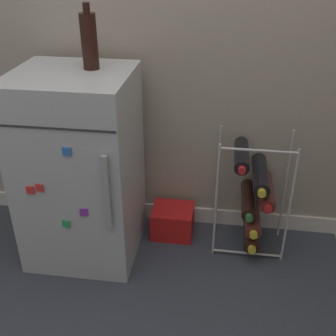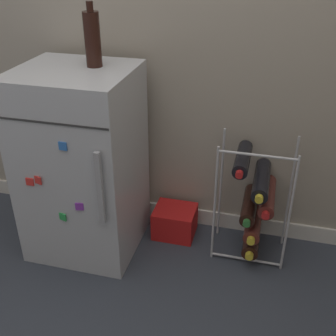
{
  "view_description": "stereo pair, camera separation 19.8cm",
  "coord_description": "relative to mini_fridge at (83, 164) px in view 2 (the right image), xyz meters",
  "views": [
    {
      "loc": [
        0.14,
        -1.23,
        1.43
      ],
      "look_at": [
        -0.1,
        0.48,
        0.46
      ],
      "focal_mm": 45.0,
      "sensor_mm": 36.0,
      "label": 1
    },
    {
      "loc": [
        0.34,
        -1.19,
        1.43
      ],
      "look_at": [
        -0.1,
        0.48,
        0.46
      ],
      "focal_mm": 45.0,
      "sensor_mm": 36.0,
      "label": 2
    }
  ],
  "objects": [
    {
      "name": "wine_rack",
      "position": [
        0.82,
        0.13,
        -0.17
      ],
      "size": [
        0.35,
        0.33,
        0.62
      ],
      "color": "#B2B2B7",
      "rests_on": "ground_plane"
    },
    {
      "name": "ground_plane",
      "position": [
        0.51,
        -0.42,
        -0.46
      ],
      "size": [
        14.0,
        14.0,
        0.0
      ],
      "primitive_type": "plane",
      "color": "#333842"
    },
    {
      "name": "mini_fridge",
      "position": [
        0.0,
        0.0,
        0.0
      ],
      "size": [
        0.51,
        0.51,
        0.92
      ],
      "color": "#B7BABF",
      "rests_on": "ground_plane"
    },
    {
      "name": "soda_box",
      "position": [
        0.42,
        0.17,
        -0.38
      ],
      "size": [
        0.22,
        0.19,
        0.16
      ],
      "color": "red",
      "rests_on": "ground_plane"
    },
    {
      "name": "fridge_top_bottle",
      "position": [
        0.08,
        0.07,
        0.58
      ],
      "size": [
        0.07,
        0.07,
        0.27
      ],
      "color": "black",
      "rests_on": "mini_fridge"
    }
  ]
}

